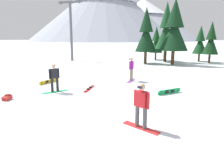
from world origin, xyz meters
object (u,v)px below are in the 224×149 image
(snowboarder_midground, at_px, (54,77))
(pine_tree_tall, at_px, (146,33))
(pine_tree_twin, at_px, (156,42))
(pine_tree_young, at_px, (174,29))
(snowboarder_foreground, at_px, (141,105))
(pine_tree_slender, at_px, (166,29))
(pine_tree_short, at_px, (200,42))
(loose_snowboard_near_left, at_px, (49,81))
(loose_snowboard_far_spare, at_px, (89,89))
(loose_snowboard_near_right, at_px, (170,91))
(pine_tree_leaning, at_px, (211,41))
(ski_lift_tower, at_px, (71,26))
(snowboarder_background, at_px, (131,69))
(backpack_red, at_px, (7,97))

(snowboarder_midground, xyz_separation_m, pine_tree_tall, (3.15, 15.20, 2.95))
(pine_tree_twin, relative_size, pine_tree_young, 0.63)
(snowboarder_foreground, relative_size, pine_tree_slender, 0.20)
(pine_tree_short, height_order, pine_tree_slender, pine_tree_slender)
(loose_snowboard_near_left, height_order, pine_tree_tall, pine_tree_tall)
(loose_snowboard_far_spare, bearing_deg, pine_tree_twin, 83.04)
(loose_snowboard_near_right, relative_size, pine_tree_young, 0.16)
(snowboarder_midground, height_order, loose_snowboard_far_spare, snowboarder_midground)
(pine_tree_tall, distance_m, pine_tree_short, 8.48)
(snowboarder_midground, bearing_deg, pine_tree_leaning, 58.64)
(snowboarder_foreground, height_order, ski_lift_tower, ski_lift_tower)
(snowboarder_background, bearing_deg, backpack_red, -128.30)
(pine_tree_tall, distance_m, ski_lift_tower, 10.79)
(pine_tree_tall, xyz_separation_m, pine_tree_short, (6.90, 4.80, -1.14))
(pine_tree_twin, bearing_deg, pine_tree_leaning, -15.31)
(snowboarder_midground, bearing_deg, pine_tree_young, 66.89)
(pine_tree_slender, bearing_deg, pine_tree_short, 21.41)
(loose_snowboard_near_left, relative_size, ski_lift_tower, 0.21)
(snowboarder_background, distance_m, pine_tree_young, 11.70)
(pine_tree_tall, height_order, pine_tree_twin, pine_tree_tall)
(snowboarder_foreground, bearing_deg, pine_tree_slender, 90.77)
(pine_tree_slender, bearing_deg, ski_lift_tower, -166.82)
(backpack_red, xyz_separation_m, pine_tree_slender, (6.95, 20.30, 4.30))
(loose_snowboard_near_right, bearing_deg, pine_tree_tall, 104.40)
(snowboarder_foreground, distance_m, pine_tree_short, 23.53)
(loose_snowboard_near_left, bearing_deg, pine_tree_tall, 69.47)
(loose_snowboard_near_right, bearing_deg, pine_tree_young, 90.25)
(pine_tree_leaning, xyz_separation_m, ski_lift_tower, (-18.69, -3.08, 2.03))
(loose_snowboard_far_spare, height_order, backpack_red, backpack_red)
(ski_lift_tower, bearing_deg, pine_tree_slender, 13.18)
(loose_snowboard_near_left, height_order, pine_tree_leaning, pine_tree_leaning)
(snowboarder_foreground, bearing_deg, ski_lift_tower, 126.20)
(snowboarder_midground, xyz_separation_m, pine_tree_short, (10.05, 20.01, 1.81))
(loose_snowboard_near_left, height_order, backpack_red, backpack_red)
(snowboarder_midground, distance_m, pine_tree_twin, 20.65)
(loose_snowboard_near_right, distance_m, pine_tree_tall, 14.34)
(snowboarder_background, distance_m, pine_tree_short, 16.87)
(snowboarder_foreground, height_order, pine_tree_slender, pine_tree_slender)
(loose_snowboard_far_spare, distance_m, pine_tree_young, 15.45)
(loose_snowboard_near_left, relative_size, pine_tree_short, 0.36)
(snowboarder_midground, relative_size, backpack_red, 3.12)
(snowboarder_background, height_order, pine_tree_tall, pine_tree_tall)
(loose_snowboard_near_left, height_order, loose_snowboard_far_spare, loose_snowboard_near_left)
(backpack_red, bearing_deg, pine_tree_young, 65.24)
(pine_tree_tall, distance_m, pine_tree_leaning, 8.57)
(snowboarder_midground, bearing_deg, backpack_red, -125.52)
(snowboarder_foreground, bearing_deg, pine_tree_tall, 98.08)
(pine_tree_slender, bearing_deg, pine_tree_young, -69.55)
(snowboarder_background, xyz_separation_m, backpack_red, (-5.19, -6.57, -0.81))
(pine_tree_slender, bearing_deg, pine_tree_twin, 126.87)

